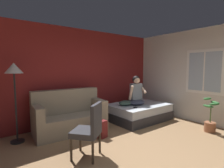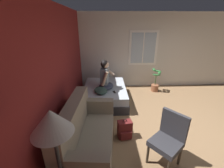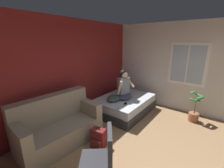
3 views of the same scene
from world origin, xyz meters
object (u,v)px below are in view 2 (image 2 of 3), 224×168
Objects in this scene: side_chair at (168,138)px; person_seated at (105,77)px; couch at (86,137)px; bed at (105,94)px; cell_phone at (114,92)px; floor_lamp at (54,137)px; throw_pillow at (101,90)px; potted_plant at (155,83)px; backpack at (125,130)px.

person_seated is at bearing 25.43° from side_chair.
bed is at bearing -9.10° from couch.
cell_phone is at bearing -19.87° from couch.
floor_lamp reaches higher than side_chair.
person_seated is 0.51× the size of floor_lamp.
throw_pillow is (-0.42, 0.11, 0.31)m from bed.
couch is at bearing 80.23° from side_chair.
couch is (-2.10, 0.34, 0.16)m from bed.
throw_pillow is at bearing -7.52° from couch.
floor_lamp is at bearing 150.22° from potted_plant.
throw_pillow is (1.28, 0.55, 0.36)m from backpack.
couch is at bearing 169.72° from person_seated.
person_seated is 1.76m from backpack.
side_chair is at bearing -155.13° from bed.
potted_plant is at bearing -60.99° from throw_pillow.
couch is 12.19× the size of cell_phone.
potted_plant is (2.77, -2.17, -0.09)m from couch.
throw_pillow is at bearing 155.58° from person_seated.
potted_plant is (0.66, -1.83, 0.07)m from bed.
backpack is 0.27× the size of floor_lamp.
person_seated is (-0.11, -0.02, 0.60)m from bed.
backpack is (-1.58, -0.41, -0.64)m from person_seated.
cell_phone is 3.09m from floor_lamp.
potted_plant reaches higher than bed.
side_chair is 0.99m from backpack.
cell_phone is at bearing -88.32° from throw_pillow.
bed is 0.55m from cell_phone.
couch reaches higher than cell_phone.
couch is 1.03× the size of floor_lamp.
couch is at bearing 141.90° from potted_plant.
couch reaches higher than bed.
side_chair is 2.14× the size of backpack.
backpack is 2.74m from potted_plant.
throw_pillow is (-0.31, 0.14, -0.29)m from person_seated.
backpack is 1.44m from throw_pillow.
throw_pillow reaches higher than cell_phone.
bed is 0.53m from throw_pillow.
cell_phone is (1.70, -0.61, 0.09)m from couch.
cell_phone is (-0.40, -0.28, 0.25)m from bed.
potted_plant reaches higher than cell_phone.
potted_plant is at bearing 18.86° from cell_phone.
backpack is at bearing -28.39° from floor_lamp.
throw_pillow is (1.69, -0.22, 0.16)m from couch.
side_chair reaches higher than backpack.
bed is at bearing 12.51° from person_seated.
side_chair is (-2.35, -1.09, 0.30)m from bed.
cell_phone reaches higher than backpack.
backpack is at bearing 149.31° from potted_plant.
cell_phone is at bearing 6.87° from backpack.
backpack is at bearing -156.86° from throw_pillow.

